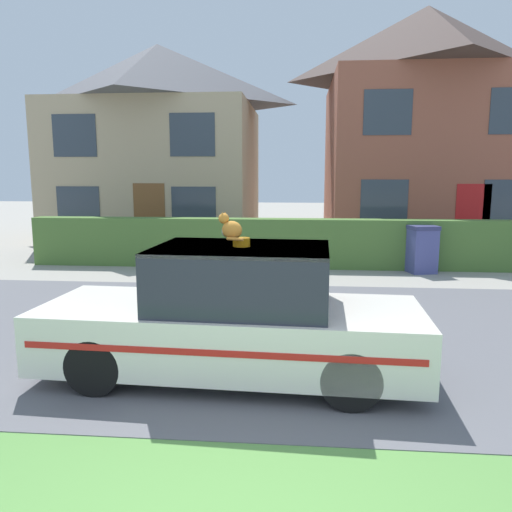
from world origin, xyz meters
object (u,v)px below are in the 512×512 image
at_px(house_left, 160,142).
at_px(house_right, 423,124).
at_px(wheelie_bin, 421,249).
at_px(cat, 230,228).
at_px(police_car, 234,318).

distance_m(house_left, house_right, 9.49).
relative_size(house_left, wheelie_bin, 6.16).
bearing_deg(house_right, cat, -111.04).
bearing_deg(wheelie_bin, house_right, 64.08).
bearing_deg(house_left, house_right, 1.30).
distance_m(cat, house_right, 14.33).
height_order(cat, wheelie_bin, cat).
height_order(police_car, house_left, house_left).
height_order(police_car, cat, cat).
bearing_deg(wheelie_bin, house_left, 129.21).
bearing_deg(house_right, police_car, -111.20).
bearing_deg(house_right, wheelie_bin, -101.97).
xyz_separation_m(police_car, wheelie_bin, (3.73, 6.74, -0.14)).
bearing_deg(cat, house_left, -52.61).
xyz_separation_m(house_left, house_right, (9.47, 0.21, 0.56)).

